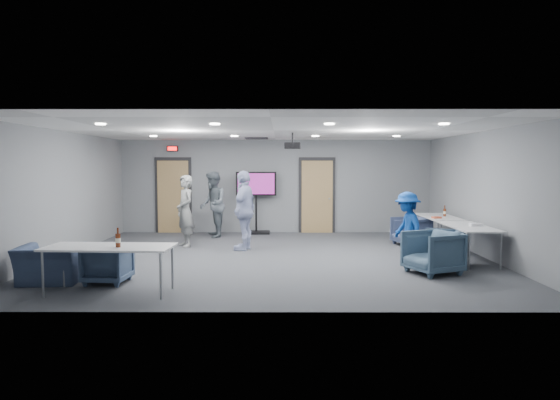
{
  "coord_description": "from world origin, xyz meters",
  "views": [
    {
      "loc": [
        0.17,
        -10.57,
        1.97
      ],
      "look_at": [
        0.13,
        0.44,
        1.2
      ],
      "focal_mm": 32.0,
      "sensor_mm": 36.0,
      "label": 1
    }
  ],
  "objects_px": {
    "person_c": "(245,210)",
    "chair_front_a": "(108,264)",
    "person_d": "(407,227)",
    "projector": "(293,145)",
    "table_right_b": "(469,228)",
    "table_front_left": "(109,249)",
    "bottle_front": "(118,240)",
    "chair_right_a": "(411,231)",
    "person_a": "(185,211)",
    "tv_stand": "(256,199)",
    "bottle_right": "(445,212)",
    "person_b": "(213,204)",
    "chair_right_c": "(433,252)",
    "chair_right_b": "(443,248)",
    "chair_front_b": "(50,264)",
    "table_right_a": "(439,218)"
  },
  "relations": [
    {
      "from": "table_right_b",
      "to": "table_front_left",
      "type": "height_order",
      "value": "same"
    },
    {
      "from": "person_d",
      "to": "chair_front_a",
      "type": "height_order",
      "value": "person_d"
    },
    {
      "from": "table_front_left",
      "to": "bottle_front",
      "type": "bearing_deg",
      "value": -27.06
    },
    {
      "from": "chair_right_a",
      "to": "bottle_front",
      "type": "distance_m",
      "value": 7.39
    },
    {
      "from": "table_front_left",
      "to": "projector",
      "type": "bearing_deg",
      "value": 53.02
    },
    {
      "from": "chair_right_a",
      "to": "chair_right_b",
      "type": "bearing_deg",
      "value": -18.5
    },
    {
      "from": "person_d",
      "to": "projector",
      "type": "bearing_deg",
      "value": -125.73
    },
    {
      "from": "person_c",
      "to": "chair_front_a",
      "type": "bearing_deg",
      "value": -15.32
    },
    {
      "from": "person_d",
      "to": "chair_right_b",
      "type": "xyz_separation_m",
      "value": [
        0.64,
        -0.27,
        -0.36
      ]
    },
    {
      "from": "person_b",
      "to": "bottle_front",
      "type": "bearing_deg",
      "value": -18.32
    },
    {
      "from": "person_d",
      "to": "bottle_right",
      "type": "distance_m",
      "value": 2.52
    },
    {
      "from": "chair_front_b",
      "to": "person_a",
      "type": "bearing_deg",
      "value": -116.09
    },
    {
      "from": "person_d",
      "to": "table_front_left",
      "type": "distance_m",
      "value": 5.71
    },
    {
      "from": "table_right_a",
      "to": "bottle_front",
      "type": "height_order",
      "value": "bottle_front"
    },
    {
      "from": "chair_right_a",
      "to": "table_front_left",
      "type": "height_order",
      "value": "table_front_left"
    },
    {
      "from": "table_right_b",
      "to": "table_front_left",
      "type": "relative_size",
      "value": 0.93
    },
    {
      "from": "chair_right_a",
      "to": "chair_right_c",
      "type": "xyz_separation_m",
      "value": [
        -0.44,
        -3.23,
        0.04
      ]
    },
    {
      "from": "table_right_b",
      "to": "table_front_left",
      "type": "xyz_separation_m",
      "value": [
        -6.48,
        -2.58,
        0.0
      ]
    },
    {
      "from": "chair_front_a",
      "to": "tv_stand",
      "type": "relative_size",
      "value": 0.39
    },
    {
      "from": "person_a",
      "to": "bottle_right",
      "type": "height_order",
      "value": "person_a"
    },
    {
      "from": "table_right_a",
      "to": "bottle_front",
      "type": "relative_size",
      "value": 5.92
    },
    {
      "from": "chair_right_c",
      "to": "projector",
      "type": "distance_m",
      "value": 3.83
    },
    {
      "from": "person_a",
      "to": "tv_stand",
      "type": "height_order",
      "value": "tv_stand"
    },
    {
      "from": "person_a",
      "to": "table_right_b",
      "type": "height_order",
      "value": "person_a"
    },
    {
      "from": "chair_front_a",
      "to": "tv_stand",
      "type": "distance_m",
      "value": 6.51
    },
    {
      "from": "bottle_right",
      "to": "chair_front_b",
      "type": "bearing_deg",
      "value": -153.88
    },
    {
      "from": "tv_stand",
      "to": "bottle_front",
      "type": "bearing_deg",
      "value": -104.3
    },
    {
      "from": "person_b",
      "to": "person_c",
      "type": "xyz_separation_m",
      "value": [
        1.02,
        -2.04,
        0.02
      ]
    },
    {
      "from": "person_d",
      "to": "chair_right_a",
      "type": "xyz_separation_m",
      "value": [
        0.65,
        2.22,
        -0.37
      ]
    },
    {
      "from": "table_right_b",
      "to": "chair_front_a",
      "type": "bearing_deg",
      "value": 105.99
    },
    {
      "from": "person_a",
      "to": "chair_right_b",
      "type": "height_order",
      "value": "person_a"
    },
    {
      "from": "chair_right_c",
      "to": "bottle_front",
      "type": "bearing_deg",
      "value": -97.26
    },
    {
      "from": "table_right_b",
      "to": "bottle_front",
      "type": "xyz_separation_m",
      "value": [
        -6.31,
        -2.68,
        0.15
      ]
    },
    {
      "from": "person_b",
      "to": "chair_right_c",
      "type": "height_order",
      "value": "person_b"
    },
    {
      "from": "person_a",
      "to": "bottle_right",
      "type": "bearing_deg",
      "value": 59.49
    },
    {
      "from": "chair_right_a",
      "to": "chair_front_a",
      "type": "distance_m",
      "value": 7.27
    },
    {
      "from": "person_c",
      "to": "chair_front_b",
      "type": "distance_m",
      "value": 4.51
    },
    {
      "from": "person_d",
      "to": "table_right_b",
      "type": "xyz_separation_m",
      "value": [
        1.3,
        0.17,
        -0.03
      ]
    },
    {
      "from": "person_a",
      "to": "person_d",
      "type": "xyz_separation_m",
      "value": [
        4.86,
        -2.01,
        -0.15
      ]
    },
    {
      "from": "person_b",
      "to": "chair_right_b",
      "type": "xyz_separation_m",
      "value": [
        5.06,
        -3.86,
        -0.55
      ]
    },
    {
      "from": "bottle_front",
      "to": "chair_front_a",
      "type": "bearing_deg",
      "value": 119.81
    },
    {
      "from": "bottle_front",
      "to": "chair_right_a",
      "type": "bearing_deg",
      "value": 39.84
    },
    {
      "from": "chair_front_b",
      "to": "table_right_b",
      "type": "distance_m",
      "value": 7.95
    },
    {
      "from": "bottle_front",
      "to": "projector",
      "type": "xyz_separation_m",
      "value": [
        2.72,
        3.58,
        1.56
      ]
    },
    {
      "from": "bottle_right",
      "to": "bottle_front",
      "type": "bearing_deg",
      "value": -144.54
    },
    {
      "from": "projector",
      "to": "person_a",
      "type": "bearing_deg",
      "value": 165.96
    },
    {
      "from": "chair_right_b",
      "to": "table_right_b",
      "type": "distance_m",
      "value": 0.86
    },
    {
      "from": "person_b",
      "to": "table_right_a",
      "type": "height_order",
      "value": "person_b"
    },
    {
      "from": "chair_front_a",
      "to": "table_right_b",
      "type": "bearing_deg",
      "value": -159.96
    },
    {
      "from": "table_right_b",
      "to": "tv_stand",
      "type": "relative_size",
      "value": 1.03
    }
  ]
}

